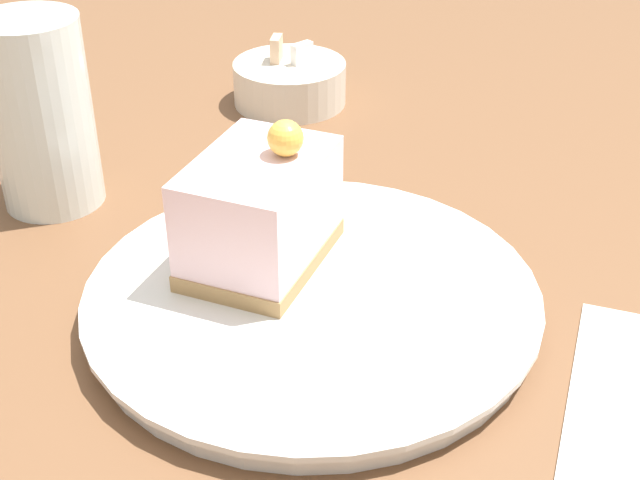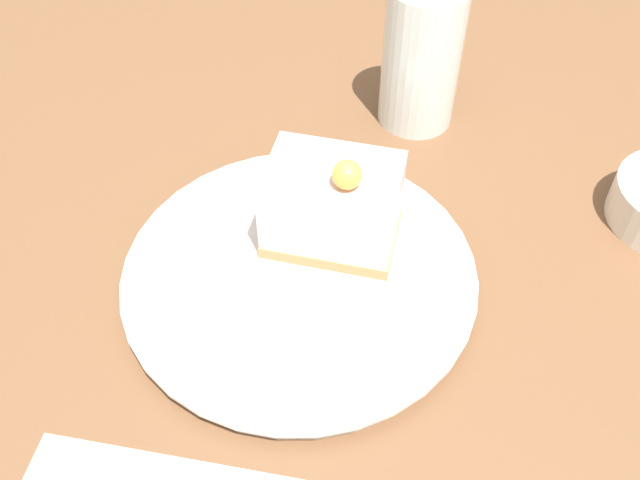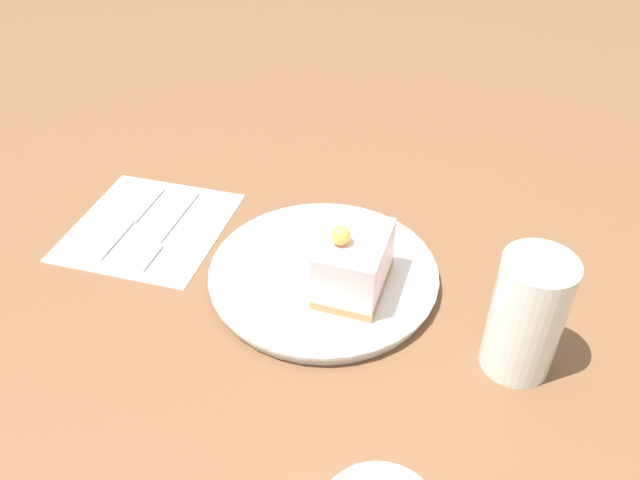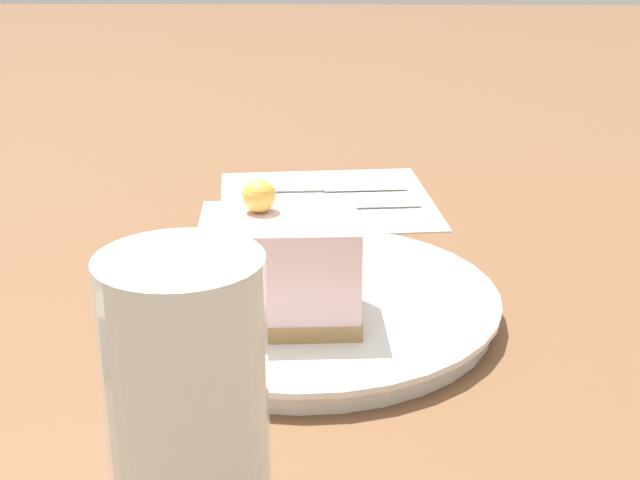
% 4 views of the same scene
% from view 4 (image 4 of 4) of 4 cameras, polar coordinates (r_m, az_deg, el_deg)
% --- Properties ---
extents(ground_plane, '(4.00, 4.00, 0.00)m').
position_cam_4_polar(ground_plane, '(0.59, 0.16, -6.31)').
color(ground_plane, brown).
extents(plate, '(0.27, 0.27, 0.02)m').
position_cam_4_polar(plate, '(0.62, -1.00, -4.01)').
color(plate, silver).
rests_on(plate, ground_plane).
extents(cake_slice, '(0.08, 0.10, 0.09)m').
position_cam_4_polar(cake_slice, '(0.57, -2.59, -1.83)').
color(cake_slice, '#AD8451').
rests_on(cake_slice, plate).
extents(napkin, '(0.21, 0.22, 0.00)m').
position_cam_4_polar(napkin, '(0.86, 0.41, 2.61)').
color(napkin, white).
rests_on(napkin, ground_plane).
extents(fork, '(0.03, 0.17, 0.00)m').
position_cam_4_polar(fork, '(0.83, -0.51, 2.23)').
color(fork, silver).
rests_on(fork, napkin).
extents(knife, '(0.03, 0.17, 0.00)m').
position_cam_4_polar(knife, '(0.88, 1.25, 3.40)').
color(knife, silver).
rests_on(knife, napkin).
extents(drinking_glass, '(0.07, 0.07, 0.14)m').
position_cam_4_polar(drinking_glass, '(0.40, -8.48, -10.29)').
color(drinking_glass, silver).
rests_on(drinking_glass, ground_plane).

